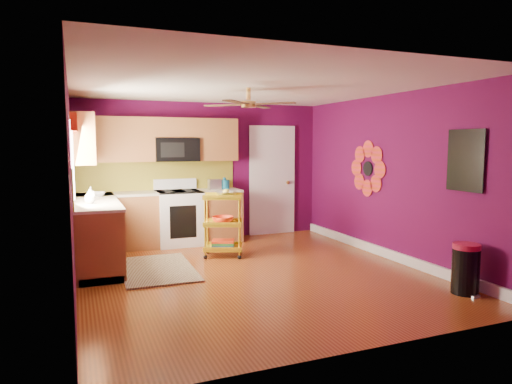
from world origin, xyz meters
name	(u,v)px	position (x,y,z in m)	size (l,w,h in m)	color
ground	(254,273)	(0.00, 0.00, 0.00)	(5.00, 5.00, 0.00)	#6B2F10
room_envelope	(256,153)	(0.03, 0.00, 1.63)	(4.54, 5.04, 2.52)	#51093B
lower_cabinets	(135,226)	(-1.35, 1.82, 0.43)	(2.81, 2.31, 0.94)	brown
electric_range	(179,217)	(-0.55, 2.17, 0.48)	(0.76, 0.66, 1.13)	white
upper_cabinetry	(136,141)	(-1.24, 2.17, 1.80)	(2.80, 2.30, 1.26)	brown
left_window	(73,145)	(-2.22, 1.05, 1.74)	(0.08, 1.35, 1.08)	white
panel_door	(272,181)	(1.35, 2.47, 1.02)	(0.95, 0.11, 2.15)	white
right_wall_art	(407,165)	(2.23, -0.34, 1.44)	(0.04, 2.74, 1.04)	black
ceiling_fan	(249,104)	(0.00, 0.20, 2.29)	(1.01, 1.01, 0.26)	#BF8C3F
shag_rug	(158,269)	(-1.19, 0.66, 0.01)	(0.96, 1.57, 0.02)	black
rolling_cart	(223,222)	(-0.09, 1.07, 0.54)	(0.70, 0.61, 1.06)	yellow
trash_can	(466,269)	(1.99, -1.69, 0.30)	(0.33, 0.35, 0.59)	black
teal_kettle	(224,184)	(0.31, 2.25, 1.02)	(0.18, 0.18, 0.21)	#12698C
toaster	(215,184)	(0.12, 2.24, 1.03)	(0.22, 0.15, 0.18)	beige
soap_bottle_a	(91,194)	(-2.01, 1.31, 1.04)	(0.09, 0.09, 0.20)	#EA3F72
soap_bottle_b	(90,195)	(-2.02, 1.32, 1.02)	(0.13, 0.13, 0.17)	white
counter_dish	(97,194)	(-1.91, 1.82, 0.97)	(0.27, 0.27, 0.07)	white
counter_cup	(90,200)	(-2.03, 0.96, 0.99)	(0.13, 0.13, 0.11)	white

